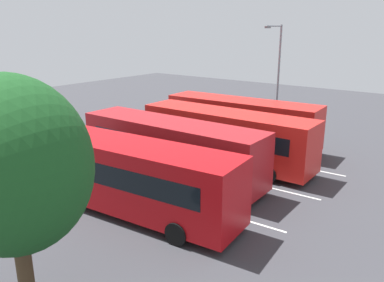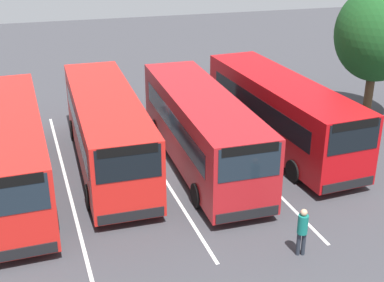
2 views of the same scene
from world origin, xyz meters
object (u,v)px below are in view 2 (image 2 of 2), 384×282
object	(u,v)px
bus_center_right	(201,127)
depot_tree	(377,34)
bus_center_left	(107,128)
bus_far_left	(9,150)
pedestrian	(302,228)
bus_far_right	(280,111)

from	to	relation	value
bus_center_right	depot_tree	world-z (taller)	depot_tree
bus_center_left	depot_tree	world-z (taller)	depot_tree
bus_far_left	bus_center_left	xyz separation A→B (m)	(-1.21, 3.79, 0.00)
bus_far_left	bus_center_left	world-z (taller)	same
bus_far_left	bus_center_right	bearing A→B (deg)	88.62
bus_center_right	pedestrian	world-z (taller)	bus_center_right
bus_center_left	bus_center_right	bearing A→B (deg)	74.67
bus_center_right	pedestrian	distance (m)	7.16
bus_far_right	pedestrian	xyz separation A→B (m)	(7.97, -2.82, -0.75)
bus_center_right	depot_tree	size ratio (longest dim) A/B	1.56
depot_tree	bus_far_right	bearing A→B (deg)	-69.38
bus_center_left	bus_far_right	distance (m)	7.74
bus_center_right	depot_tree	distance (m)	10.81
depot_tree	bus_far_left	bearing A→B (deg)	-78.86
bus_far_left	bus_far_right	bearing A→B (deg)	92.65
bus_far_left	bus_center_right	xyz separation A→B (m)	(-0.25, 7.55, 0.00)
bus_far_left	bus_center_left	size ratio (longest dim) A/B	1.01
pedestrian	bus_far_right	bearing A→B (deg)	-5.99
pedestrian	bus_far_left	bearing A→B (deg)	65.59
bus_center_right	bus_far_right	size ratio (longest dim) A/B	0.99
bus_far_left	bus_far_right	world-z (taller)	same
bus_far_right	bus_center_right	bearing A→B (deg)	-82.03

